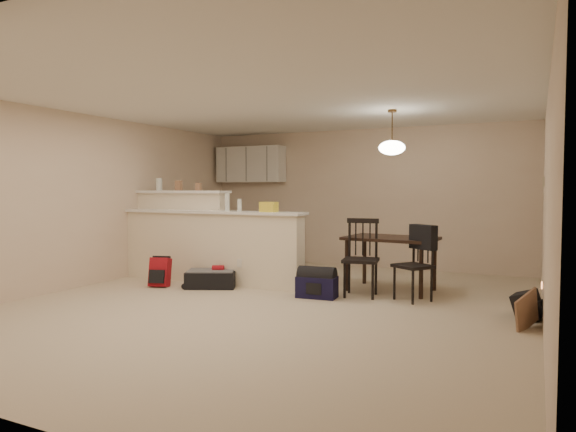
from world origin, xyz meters
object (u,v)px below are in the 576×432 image
Objects in this scene: dining_table at (391,243)px; suitcase at (211,279)px; pendant_lamp at (392,147)px; red_backpack at (160,272)px; dining_chair_far at (413,264)px; black_daypack at (527,305)px; dining_chair_near at (361,258)px; navy_duffel at (317,287)px.

dining_table is 1.82× the size of suitcase.
red_backpack is at bearing -159.31° from pendant_lamp.
pendant_lamp is at bearing 163.52° from dining_chair_far.
red_backpack is 4.84m from black_daypack.
dining_chair_near is at bearing -15.79° from suitcase.
dining_chair_far is at bearing -5.99° from red_backpack.
suitcase is (-2.38, -0.89, -1.87)m from pendant_lamp.
dining_chair_far is 2.85m from suitcase.
dining_chair_far is (0.68, 0.03, -0.04)m from dining_chair_near.
black_daypack is (4.83, 0.29, -0.06)m from red_backpack.
dining_table is 2.02m from black_daypack.
pendant_lamp is 0.61× the size of dining_chair_near.
dining_chair_near is 3.11× the size of black_daypack.
navy_duffel is (-0.74, -0.87, -1.85)m from pendant_lamp.
dining_table is 1.35× the size of dining_chair_far.
red_backpack reaches higher than suitcase.
dining_table reaches higher than red_backpack.
red_backpack is at bearing -135.17° from dining_chair_far.
pendant_lamp reaches higher than black_daypack.
dining_chair_near reaches higher than dining_chair_far.
dining_chair_near is 2.06m from black_daypack.
dining_chair_far is 2.27× the size of red_backpack.
pendant_lamp reaches higher than dining_chair_far.
pendant_lamp is 1.49× the size of red_backpack.
pendant_lamp is 3.16m from suitcase.
black_daypack is (2.00, -0.32, -0.37)m from dining_chair_near.
dining_chair_near reaches higher than dining_table.
dining_chair_near reaches higher than navy_duffel.
red_backpack is at bearing 176.51° from suitcase.
red_backpack is (-3.09, -1.17, -0.45)m from dining_table.
pendant_lamp reaches higher than dining_chair_near.
black_daypack is at bearing -13.02° from red_backpack.
dining_chair_near is 1.09× the size of dining_chair_far.
dining_table is at bearing 4.19° from red_backpack.
red_backpack is at bearing 104.37° from black_daypack.
red_backpack is (-0.70, -0.28, 0.09)m from suitcase.
dining_table reaches higher than suitcase.
dining_chair_near is at bearing -142.78° from dining_chair_far.
pendant_lamp reaches higher than dining_table.
black_daypack reaches higher than suitcase.
dining_chair_far is 1.35× the size of suitcase.
black_daypack is (1.74, -0.87, -1.84)m from pendant_lamp.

